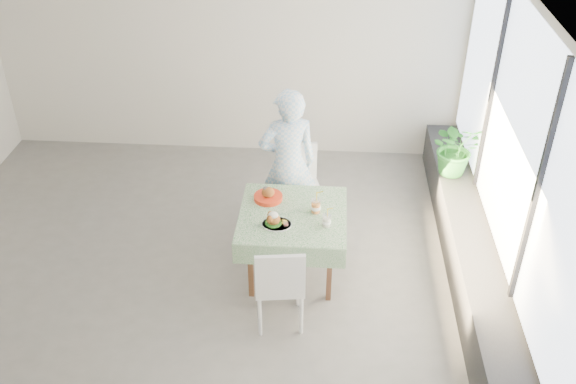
# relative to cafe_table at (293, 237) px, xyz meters

# --- Properties ---
(floor) EXTENTS (6.00, 6.00, 0.00)m
(floor) POSITION_rel_cafe_table_xyz_m (-1.00, 0.07, -0.46)
(floor) COLOR slate
(floor) RESTS_ON ground
(wall_back) EXTENTS (6.00, 0.02, 2.80)m
(wall_back) POSITION_rel_cafe_table_xyz_m (-1.00, 2.57, 0.94)
(wall_back) COLOR silver
(wall_back) RESTS_ON ground
(wall_front) EXTENTS (6.00, 0.02, 2.80)m
(wall_front) POSITION_rel_cafe_table_xyz_m (-1.00, -2.43, 0.94)
(wall_front) COLOR silver
(wall_front) RESTS_ON ground
(wall_right) EXTENTS (0.02, 5.00, 2.80)m
(wall_right) POSITION_rel_cafe_table_xyz_m (2.00, 0.07, 0.94)
(wall_right) COLOR silver
(wall_right) RESTS_ON ground
(window_pane) EXTENTS (0.01, 4.80, 2.18)m
(window_pane) POSITION_rel_cafe_table_xyz_m (1.97, 0.07, 1.19)
(window_pane) COLOR #D1E0F9
(window_pane) RESTS_ON ground
(window_ledge) EXTENTS (0.40, 4.80, 0.50)m
(window_ledge) POSITION_rel_cafe_table_xyz_m (1.80, 0.07, -0.21)
(window_ledge) COLOR black
(window_ledge) RESTS_ON ground
(cafe_table) EXTENTS (1.04, 1.04, 0.74)m
(cafe_table) POSITION_rel_cafe_table_xyz_m (0.00, 0.00, 0.00)
(cafe_table) COLOR brown
(cafe_table) RESTS_ON ground
(chair_far) EXTENTS (0.55, 0.55, 0.95)m
(chair_far) POSITION_rel_cafe_table_xyz_m (0.03, 0.83, -0.17)
(chair_far) COLOR white
(chair_far) RESTS_ON ground
(chair_near) EXTENTS (0.49, 0.49, 0.93)m
(chair_near) POSITION_rel_cafe_table_xyz_m (-0.07, -0.71, -0.17)
(chair_near) COLOR white
(chair_near) RESTS_ON ground
(diner) EXTENTS (0.72, 0.58, 1.73)m
(diner) POSITION_rel_cafe_table_xyz_m (-0.10, 0.74, 0.40)
(diner) COLOR #95C6EF
(diner) RESTS_ON ground
(main_dish) EXTENTS (0.29, 0.29, 0.15)m
(main_dish) POSITION_rel_cafe_table_xyz_m (-0.16, -0.20, 0.33)
(main_dish) COLOR white
(main_dish) RESTS_ON cafe_table
(juice_cup_orange) EXTENTS (0.10, 0.10, 0.29)m
(juice_cup_orange) POSITION_rel_cafe_table_xyz_m (0.22, 0.04, 0.35)
(juice_cup_orange) COLOR white
(juice_cup_orange) RESTS_ON cafe_table
(juice_cup_lemonade) EXTENTS (0.09, 0.09, 0.24)m
(juice_cup_lemonade) POSITION_rel_cafe_table_xyz_m (0.33, -0.18, 0.34)
(juice_cup_lemonade) COLOR white
(juice_cup_lemonade) RESTS_ON cafe_table
(second_dish) EXTENTS (0.29, 0.29, 0.14)m
(second_dish) POSITION_rel_cafe_table_xyz_m (-0.26, 0.24, 0.32)
(second_dish) COLOR red
(second_dish) RESTS_ON cafe_table
(potted_plant) EXTENTS (0.66, 0.59, 0.65)m
(potted_plant) POSITION_rel_cafe_table_xyz_m (1.76, 1.29, 0.36)
(potted_plant) COLOR #2A802D
(potted_plant) RESTS_ON window_ledge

